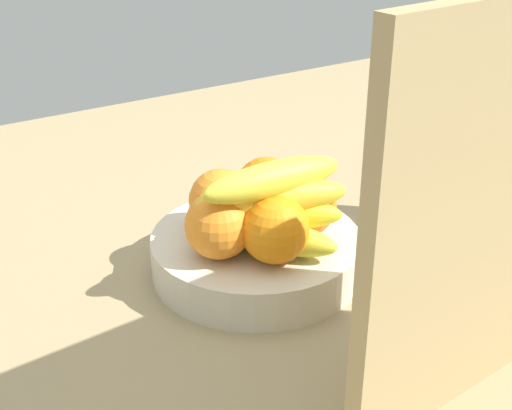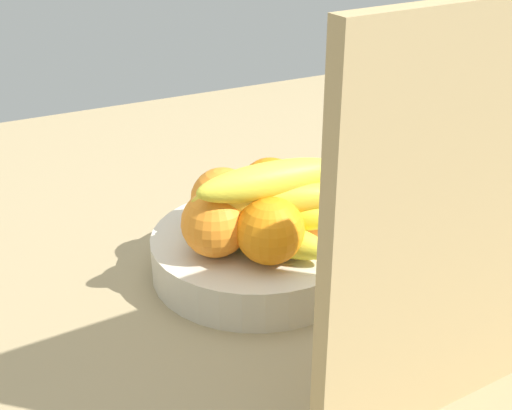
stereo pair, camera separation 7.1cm
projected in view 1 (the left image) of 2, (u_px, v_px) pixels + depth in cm
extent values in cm
cube|color=#9A865F|center=(279.00, 282.00, 83.69)|extent=(180.00, 140.00, 3.00)
cylinder|color=beige|center=(256.00, 253.00, 82.02)|extent=(24.68, 24.68, 4.84)
sphere|color=orange|center=(266.00, 188.00, 83.81)|extent=(7.55, 7.55, 7.55)
sphere|color=orange|center=(221.00, 201.00, 80.63)|extent=(7.55, 7.55, 7.55)
sphere|color=orange|center=(217.00, 224.00, 75.49)|extent=(7.55, 7.55, 7.55)
sphere|color=orange|center=(275.00, 229.00, 74.39)|extent=(7.55, 7.55, 7.55)
sphere|color=orange|center=(304.00, 204.00, 79.81)|extent=(7.55, 7.55, 7.55)
ellipsoid|color=yellow|center=(264.00, 234.00, 77.13)|extent=(12.96, 16.26, 4.00)
ellipsoid|color=yellow|center=(266.00, 212.00, 77.17)|extent=(15.85, 13.63, 4.00)
ellipsoid|color=yellow|center=(272.00, 198.00, 75.30)|extent=(17.36, 9.44, 4.00)
ellipsoid|color=yellow|center=(273.00, 179.00, 74.39)|extent=(17.15, 4.68, 4.00)
cube|color=tan|center=(486.00, 216.00, 56.83)|extent=(28.06, 3.76, 36.00)
cylinder|color=#B7B6BC|center=(455.00, 162.00, 89.24)|extent=(8.07, 8.07, 18.60)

